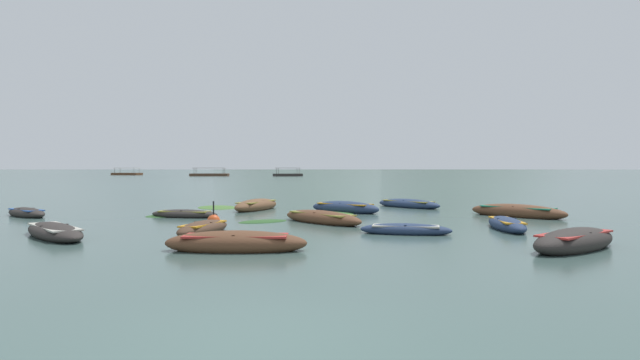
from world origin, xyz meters
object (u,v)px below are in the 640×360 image
rowboat_5 (256,206)px  ferry_0 (127,174)px  rowboat_6 (26,213)px  rowboat_11 (322,218)px  ferry_2 (210,174)px  rowboat_7 (345,208)px  rowboat_1 (54,232)px  rowboat_3 (184,214)px  mooring_buoy (214,221)px  rowboat_4 (575,241)px  rowboat_12 (406,230)px  rowboat_2 (236,243)px  rowboat_13 (507,224)px  ferry_1 (288,175)px  rowboat_10 (203,228)px  rowboat_0 (408,204)px  rowboat_8 (517,212)px

rowboat_5 → ferry_0: size_ratio=0.43×
rowboat_6 → rowboat_11: 13.84m
ferry_2 → rowboat_7: bearing=-80.1°
ferry_2 → rowboat_1: bearing=-85.3°
rowboat_3 → ferry_2: size_ratio=0.30×
ferry_0 → mooring_buoy: bearing=-73.6°
rowboat_4 → rowboat_12: size_ratio=1.22×
rowboat_12 → rowboat_11: bearing=122.6°
rowboat_2 → rowboat_7: 12.64m
rowboat_2 → rowboat_13: 10.28m
rowboat_4 → ferry_2: (-26.12, 135.98, 0.22)m
rowboat_6 → rowboat_3: bearing=-8.6°
rowboat_2 → ferry_1: ferry_1 is taller
rowboat_2 → ferry_0: (-46.63, 160.36, 0.24)m
rowboat_4 → rowboat_5: rowboat_4 is taller
rowboat_2 → rowboat_10: size_ratio=1.22×
rowboat_0 → ferry_0: 155.83m
rowboat_6 → ferry_0: bearing=103.7°
rowboat_11 → ferry_0: size_ratio=0.43×
rowboat_8 → rowboat_10: (-13.48, -4.80, -0.06)m
rowboat_5 → rowboat_6: 10.80m
rowboat_11 → ferry_1: 123.96m
rowboat_2 → rowboat_5: size_ratio=0.89×
rowboat_2 → ferry_2: (-16.95, 135.37, 0.24)m
rowboat_13 → rowboat_5: bearing=134.0°
ferry_0 → rowboat_4: bearing=-70.9°
rowboat_5 → rowboat_11: 7.38m
rowboat_7 → rowboat_8: rowboat_8 is taller
rowboat_8 → ferry_1: 122.36m
rowboat_1 → ferry_1: (11.17, 127.59, 0.27)m
rowboat_1 → rowboat_7: rowboat_7 is taller
rowboat_0 → rowboat_10: 14.69m
rowboat_6 → rowboat_13: (19.73, -6.80, 0.01)m
rowboat_7 → rowboat_12: bearing=-84.5°
rowboat_3 → rowboat_11: 6.60m
rowboat_4 → rowboat_6: 22.60m
rowboat_10 → rowboat_12: 6.86m
rowboat_3 → rowboat_12: bearing=-38.6°
rowboat_3 → rowboat_5: rowboat_5 is taller
rowboat_3 → ferry_2: 126.38m
rowboat_2 → ferry_0: bearing=106.2°
rowboat_1 → ferry_0: (-40.64, 157.10, 0.27)m
rowboat_3 → rowboat_1: bearing=-114.8°
rowboat_10 → mooring_buoy: size_ratio=3.07×
rowboat_1 → ferry_0: bearing=104.5°
rowboat_0 → rowboat_6: bearing=-168.7°
rowboat_8 → ferry_0: (-58.74, 151.67, 0.22)m
ferry_0 → mooring_buoy: size_ratio=9.70×
rowboat_1 → rowboat_12: rowboat_1 is taller
rowboat_7 → rowboat_11: (-1.63, -4.86, -0.02)m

